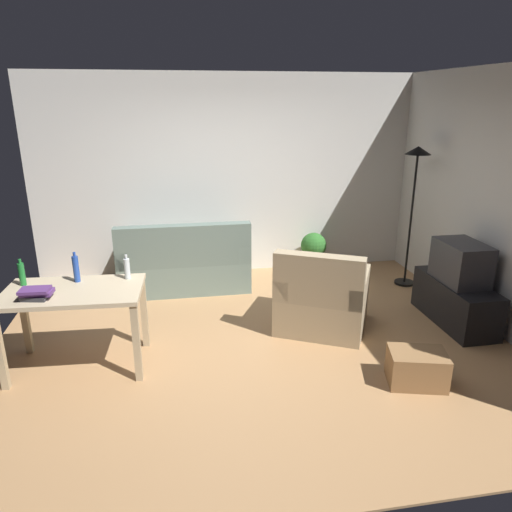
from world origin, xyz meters
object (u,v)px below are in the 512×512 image
Objects in this scene: torchiere_lamp at (415,179)px; armchair at (322,301)px; potted_plant at (313,249)px; bottle_blue at (76,269)px; couch at (185,265)px; bottle_green at (22,274)px; tv at (461,262)px; book_stack at (36,293)px; bottle_clear at (127,268)px; tv_stand at (455,302)px; desk at (74,301)px; storage_box at (417,368)px.

armchair is at bearing -144.77° from torchiere_lamp.
bottle_blue is (-2.83, -1.88, 0.56)m from potted_plant.
couch is 5.77× the size of bottle_blue.
tv is at bearing 0.70° from bottle_green.
torchiere_lamp reaches higher than tv.
bottle_blue is 0.45m from book_stack.
armchair is at bearing 3.27° from bottle_green.
bottle_green is 1.06× the size of bottle_clear.
bottle_clear is 0.88× the size of book_stack.
tv is at bearing 0.69° from bottle_clear.
tv_stand is 4.43× the size of bottle_green.
torchiere_lamp is at bearing 20.60° from book_stack.
potted_plant is at bearing 35.95° from book_stack.
desk is 0.54m from bottle_clear.
potted_plant is (-1.08, 1.84, 0.09)m from tv_stand.
bottle_clear is (0.46, 0.20, 0.21)m from desk.
bottle_blue is (-2.91, 1.00, 0.74)m from storage_box.
couch is 6.19× the size of book_stack.
armchair is 2.48m from bottle_blue.
couch is 3.28m from tv_stand.
potted_plant is at bearing -170.29° from couch.
potted_plant is at bearing 91.72° from storage_box.
bottle_green is at bearing -178.77° from bottle_blue.
bottle_blue reaches higher than bottle_clear.
tv_stand is at bearing 152.24° from couch.
storage_box is 3.59m from bottle_green.
book_stack reaches higher than tv_stand.
desk is at bearing 60.24° from couch.
storage_box is at bearing -11.43° from book_stack.
potted_plant is 2.89m from storage_box.
potted_plant is 2.29× the size of bottle_green.
tv is 4.20m from book_stack.
couch is at bearing 62.24° from tv_stand.
bottle_green is at bearing 119.82° from book_stack.
bottle_green is at bearing 160.76° from desk.
desk is (-3.91, -0.24, 0.41)m from tv_stand.
bottle_clear is (-3.46, -0.04, 0.16)m from tv.
desk reaches higher than tv_stand.
bottle_blue is at bearing -179.75° from bottle_clear.
desk is 0.54m from bottle_green.
tv_stand is at bearing 90.00° from tv.
tv_stand is 3.86× the size of bottle_blue.
bottle_green is 0.41m from book_stack.
bottle_clear reaches higher than couch.
potted_plant reaches higher than storage_box.
couch is 1.95m from bottle_blue.
couch is 2.07m from desk.
bottle_blue is at bearing 90.64° from tv.
tv is 0.51× the size of armchair.
armchair is at bearing 3.66° from bottle_blue.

